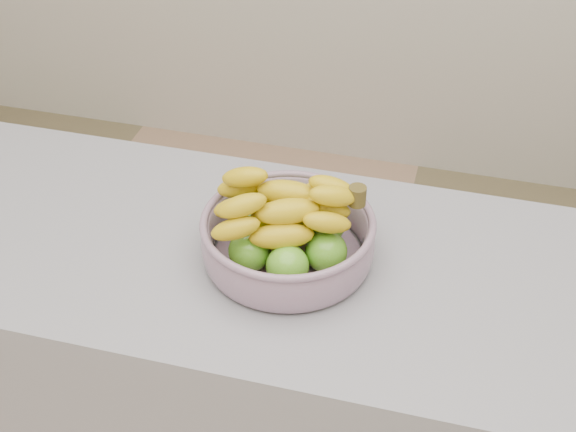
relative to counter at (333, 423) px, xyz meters
The scene contains 2 objects.
counter is the anchor object (origin of this frame).
fruit_bowl 0.52m from the counter, behind, with size 0.32×0.32×0.16m.
Camera 1 is at (0.19, -0.81, 1.87)m, focal length 50.00 mm.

